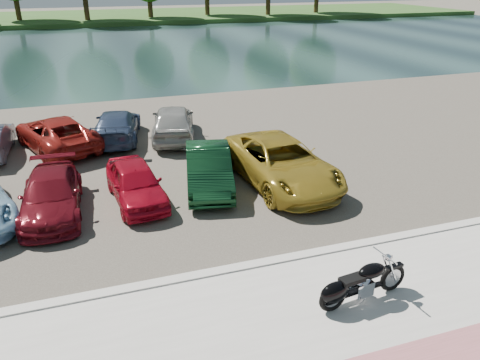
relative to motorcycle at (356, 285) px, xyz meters
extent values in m
plane|color=#595447|center=(-0.53, 0.07, -0.56)|extent=(200.00, 200.00, 0.00)
cube|color=#B5B2AB|center=(-0.53, -0.93, -0.51)|extent=(60.00, 6.00, 0.10)
cube|color=#B5B2AB|center=(-0.53, 2.07, -0.49)|extent=(60.00, 0.30, 0.14)
cube|color=#464038|center=(-0.53, 11.07, -0.54)|extent=(60.00, 18.00, 0.04)
cube|color=#172B2A|center=(-0.53, 40.07, -0.56)|extent=(120.00, 40.00, 0.00)
cube|color=#294B1B|center=(-0.53, 72.07, -0.26)|extent=(120.00, 24.00, 0.60)
cylinder|color=#3D2B16|center=(5.47, 66.07, 2.29)|extent=(0.70, 0.70, 4.50)
torus|color=black|center=(1.04, 0.12, -0.12)|extent=(0.69, 0.20, 0.68)
torus|color=black|center=(-0.60, -0.08, -0.12)|extent=(0.69, 0.20, 0.68)
cylinder|color=#B2B2B7|center=(1.04, 0.12, -0.12)|extent=(0.46, 0.12, 0.46)
cylinder|color=#B2B2B7|center=(-0.60, -0.08, -0.12)|extent=(0.46, 0.12, 0.46)
cylinder|color=silver|center=(0.91, 0.01, 0.18)|extent=(0.33, 0.09, 0.63)
cylinder|color=silver|center=(0.89, 0.20, 0.18)|extent=(0.33, 0.09, 0.63)
cylinder|color=silver|center=(0.71, 0.08, 0.57)|extent=(0.13, 0.75, 0.04)
sphere|color=silver|center=(0.81, 0.09, 0.49)|extent=(0.18, 0.18, 0.16)
sphere|color=silver|center=(0.88, 0.10, 0.49)|extent=(0.12, 0.12, 0.11)
cube|color=black|center=(1.04, 0.12, 0.19)|extent=(0.46, 0.19, 0.06)
cube|color=black|center=(0.22, 0.02, -0.18)|extent=(1.20, 0.25, 0.08)
cube|color=silver|center=(0.17, 0.01, -0.11)|extent=(0.49, 0.37, 0.34)
cylinder|color=silver|center=(0.27, 0.03, 0.09)|extent=(0.26, 0.21, 0.27)
cylinder|color=silver|center=(0.07, 0.00, 0.09)|extent=(0.26, 0.21, 0.27)
ellipsoid|color=black|center=(0.40, 0.04, 0.26)|extent=(0.72, 0.44, 0.32)
cube|color=black|center=(-0.13, -0.02, 0.20)|extent=(0.58, 0.35, 0.10)
ellipsoid|color=black|center=(-0.55, -0.07, 0.00)|extent=(0.76, 0.42, 0.50)
cube|color=black|center=(-0.60, -0.08, -0.07)|extent=(0.42, 0.23, 0.30)
cylinder|color=silver|center=(-0.15, 0.14, -0.24)|extent=(1.10, 0.22, 0.09)
cylinder|color=silver|center=(-0.15, 0.14, -0.16)|extent=(1.10, 0.22, 0.09)
cylinder|color=#B2B2B7|center=(0.09, -0.18, -0.33)|extent=(0.04, 0.14, 0.22)
imported|color=maroon|center=(-6.44, 6.71, 0.09)|extent=(1.84, 4.25, 1.22)
imported|color=#A60B1E|center=(-3.92, 6.74, 0.11)|extent=(1.85, 3.83, 1.26)
imported|color=#0D3219|center=(-1.44, 7.05, 0.17)|extent=(2.29, 4.42, 1.39)
imported|color=#A58826|center=(1.01, 6.55, 0.25)|extent=(2.97, 5.72, 1.54)
imported|color=maroon|center=(-6.43, 12.64, 0.16)|extent=(3.86, 5.40, 1.37)
imported|color=#324261|center=(-3.96, 13.05, 0.13)|extent=(2.60, 4.74, 1.30)
imported|color=#9E9E9A|center=(-1.59, 12.51, 0.23)|extent=(2.66, 4.70, 1.51)
camera|label=1|loc=(-5.04, -7.14, 6.26)|focal=35.00mm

